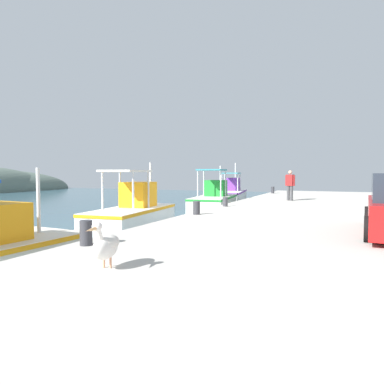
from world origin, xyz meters
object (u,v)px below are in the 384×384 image
Objects in this scene: fishing_boat_second at (133,213)px; fishing_boat_fourth at (232,194)px; fishing_boat_third at (214,200)px; mooring_bollard_nearest at (86,233)px; fisherman_standing at (290,184)px; pelican at (106,245)px; mooring_bollard_second at (197,208)px; mooring_bollard_third at (225,202)px; mooring_bollard_fourth at (273,190)px.

fishing_boat_fourth is (14.95, 0.18, 0.01)m from fishing_boat_second.
fishing_boat_second is 8.69m from fishing_boat_third.
fishing_boat_second is at bearing 25.56° from mooring_bollard_nearest.
fisherman_standing is (-0.62, -4.89, 1.09)m from fishing_boat_third.
pelican is 7.68m from mooring_bollard_second.
fishing_boat_fourth is 6.35× the size of pelican.
fishing_boat_fourth reaches higher than fishing_boat_third.
mooring_bollard_third is (9.64, 0.00, -0.05)m from mooring_bollard_nearest.
fishing_boat_third is at bearing -173.52° from fishing_boat_fourth.
fishing_boat_second is 15.30m from mooring_bollard_fourth.
mooring_bollard_fourth is at bearing 18.23° from fisherman_standing.
fishing_boat_third is at bearing 82.73° from fisherman_standing.
mooring_bollard_third is at bearing 155.38° from fisherman_standing.
fishing_boat_second is at bearing 168.15° from mooring_bollard_fourth.
fishing_boat_fourth reaches higher than mooring_bollard_third.
fishing_boat_third is at bearing 14.13° from pelican.
mooring_bollard_second is at bearing -163.96° from fishing_boat_third.
fishing_boat_second is at bearing 30.75° from pelican.
mooring_bollard_third is at bearing 180.00° from mooring_bollard_fourth.
fishing_boat_third is 9.45m from mooring_bollard_second.
fishing_boat_third is 0.93× the size of fishing_boat_fourth.
mooring_bollard_second is at bearing -97.24° from fishing_boat_second.
fishing_boat_third reaches higher than mooring_bollard_second.
mooring_bollard_second is at bearing 180.00° from mooring_bollard_third.
fishing_boat_third is 6.19m from mooring_bollard_third.
mooring_bollard_nearest reaches higher than mooring_bollard_second.
fisherman_standing is 14.81m from mooring_bollard_nearest.
fisherman_standing is 3.19× the size of mooring_bollard_nearest.
fishing_boat_fourth is at bearing 12.07° from pelican.
mooring_bollard_nearest reaches higher than mooring_bollard_fourth.
pelican is 1.89× the size of mooring_bollard_second.
mooring_bollard_second is at bearing 0.00° from mooring_bollard_nearest.
mooring_bollard_nearest is at bearing 180.00° from mooring_bollard_fourth.
mooring_bollard_fourth is (22.89, 1.57, -0.14)m from pelican.
fishing_boat_third reaches higher than pelican.
fisherman_standing is at bearing -15.11° from mooring_bollard_second.
fishing_boat_fourth reaches higher than mooring_bollard_fourth.
mooring_bollard_nearest is (-6.57, -3.14, 0.39)m from fishing_boat_second.
fisherman_standing is (8.05, -5.42, 1.08)m from fishing_boat_second.
mooring_bollard_second is at bearing 164.89° from fisherman_standing.
fishing_boat_second is 9.23m from pelican.
fishing_boat_second is 3.19m from mooring_bollard_second.
pelican is at bearing -168.22° from mooring_bollard_second.
mooring_bollard_nearest is (-14.62, 2.28, -0.68)m from fisherman_standing.
mooring_bollard_fourth reaches higher than mooring_bollard_third.
fisherman_standing reaches higher than mooring_bollard_fourth.
mooring_bollard_third is (-5.60, -2.61, 0.36)m from fishing_boat_third.
mooring_bollard_nearest is 1.06× the size of mooring_bollard_second.
pelican is (-22.87, -4.89, 0.51)m from fishing_boat_fourth.
fishing_boat_fourth reaches higher than fishing_boat_second.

